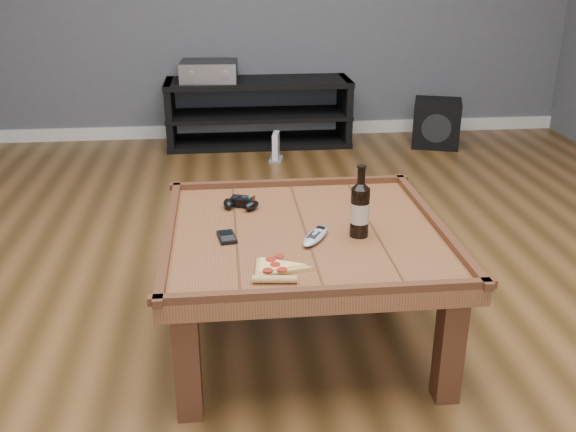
{
  "coord_description": "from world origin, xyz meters",
  "views": [
    {
      "loc": [
        -0.28,
        -2.11,
        1.37
      ],
      "look_at": [
        -0.06,
        -0.03,
        0.52
      ],
      "focal_mm": 40.0,
      "sensor_mm": 36.0,
      "label": 1
    }
  ],
  "objects": [
    {
      "name": "remote_control",
      "position": [
        0.03,
        -0.09,
        0.46
      ],
      "size": [
        0.14,
        0.19,
        0.03
      ],
      "rotation": [
        0.0,
        0.0,
        -0.51
      ],
      "color": "#969DA3",
      "rests_on": "coffee_table"
    },
    {
      "name": "subwoofer",
      "position": [
        1.36,
        2.58,
        0.17
      ],
      "size": [
        0.44,
        0.44,
        0.35
      ],
      "rotation": [
        0.0,
        0.0,
        -0.32
      ],
      "color": "black",
      "rests_on": "ground"
    },
    {
      "name": "media_console",
      "position": [
        0.0,
        2.75,
        0.25
      ],
      "size": [
        1.4,
        0.45,
        0.5
      ],
      "color": "black",
      "rests_on": "ground"
    },
    {
      "name": "game_console",
      "position": [
        0.09,
        2.31,
        0.09
      ],
      "size": [
        0.12,
        0.17,
        0.2
      ],
      "rotation": [
        0.0,
        0.0,
        -0.2
      ],
      "color": "gray",
      "rests_on": "ground"
    },
    {
      "name": "game_controller",
      "position": [
        -0.22,
        0.24,
        0.47
      ],
      "size": [
        0.15,
        0.13,
        0.04
      ],
      "rotation": [
        0.0,
        0.0,
        -0.32
      ],
      "color": "black",
      "rests_on": "coffee_table"
    },
    {
      "name": "coffee_table",
      "position": [
        0.0,
        0.0,
        0.39
      ],
      "size": [
        1.03,
        1.03,
        0.48
      ],
      "color": "brown",
      "rests_on": "ground"
    },
    {
      "name": "ground",
      "position": [
        0.0,
        0.0,
        0.0
      ],
      "size": [
        6.0,
        6.0,
        0.0
      ],
      "primitive_type": "plane",
      "color": "#422B12",
      "rests_on": "ground"
    },
    {
      "name": "baseboard",
      "position": [
        0.0,
        2.99,
        0.05
      ],
      "size": [
        5.0,
        0.02,
        0.1
      ],
      "primitive_type": "cube",
      "color": "silver",
      "rests_on": "ground"
    },
    {
      "name": "beer_bottle",
      "position": [
        0.18,
        -0.07,
        0.55
      ],
      "size": [
        0.07,
        0.07,
        0.26
      ],
      "color": "black",
      "rests_on": "coffee_table"
    },
    {
      "name": "av_receiver",
      "position": [
        -0.36,
        2.74,
        0.57
      ],
      "size": [
        0.44,
        0.37,
        0.14
      ],
      "rotation": [
        0.0,
        0.0,
        -0.07
      ],
      "color": "black",
      "rests_on": "media_console"
    },
    {
      "name": "smartphone",
      "position": [
        -0.28,
        -0.05,
        0.46
      ],
      "size": [
        0.07,
        0.11,
        0.01
      ],
      "rotation": [
        0.0,
        0.0,
        0.15
      ],
      "color": "black",
      "rests_on": "coffee_table"
    },
    {
      "name": "pizza_slice",
      "position": [
        -0.14,
        -0.32,
        0.46
      ],
      "size": [
        0.17,
        0.26,
        0.03
      ],
      "rotation": [
        0.0,
        0.0,
        -0.11
      ],
      "color": "tan",
      "rests_on": "coffee_table"
    }
  ]
}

